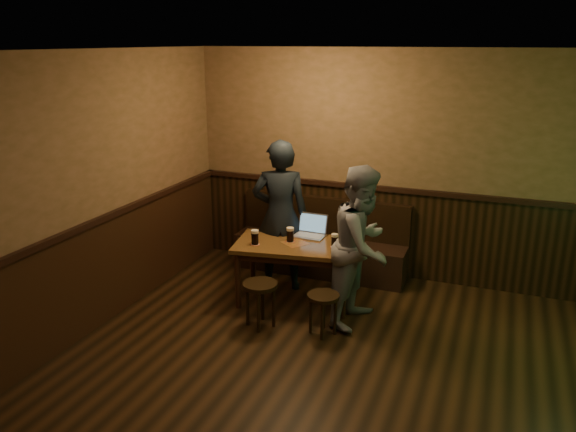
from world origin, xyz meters
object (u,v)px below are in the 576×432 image
Objects in this scene: bench at (321,249)px; stool_left at (260,292)px; pub_table at (295,251)px; person_suit at (280,216)px; pint_right at (335,241)px; person_grey at (362,246)px; stool_right at (323,302)px; pint_mid at (290,235)px; pint_left at (255,237)px; laptop at (311,230)px.

stool_left is at bearing -94.44° from bench.
pub_table is 0.52m from person_suit.
pint_right is 0.09× the size of person_grey.
stool_left is 0.67m from stool_right.
stool_left is at bearing -109.88° from pub_table.
stool_left is 0.81m from pint_mid.
bench is 14.24× the size of pint_right.
pint_left is at bearing 156.77° from stool_right.
person_grey is (0.81, -0.18, 0.23)m from pub_table.
person_suit is at bearing 100.28° from stool_left.
pint_right is at bearing -4.59° from pub_table.
stool_left is at bearing -94.64° from pint_mid.
stool_right is at bearing -58.07° from pub_table.
person_grey is (0.73, -0.48, 0.07)m from laptop.
person_suit reaches higher than laptop.
stool_right is 0.26× the size of person_grey.
pint_right is at bearing 140.57° from person_suit.
person_suit is (-0.31, 0.31, 0.29)m from pub_table.
stool_right is 2.84× the size of pint_right.
pub_table is 0.35m from laptop.
person_suit is (-0.75, 0.27, 0.12)m from pint_right.
stool_right is 1.23× the size of laptop.
person_grey is at bearing 1.37° from pint_left.
stool_right is at bearing -61.74° from laptop.
stool_right is 1.10m from laptop.
pub_table is at bearing 115.13° from person_suit.
bench is 0.92m from person_suit.
pub_table is 9.24× the size of pint_right.
person_suit is (-0.18, 0.99, 0.51)m from stool_left.
pint_right is (0.45, -0.90, 0.47)m from bench.
person_suit is (0.09, 0.51, 0.11)m from pint_left.
person_grey is (0.88, -0.20, 0.05)m from pint_mid.
person_suit is at bearing 79.53° from pint_left.
laptop is (0.08, -0.63, 0.46)m from bench.
bench reaches higher than pub_table.
pint_right is (0.45, 0.04, 0.17)m from pub_table.
pint_mid reaches higher than pint_right.
laptop is (0.20, 0.99, 0.38)m from stool_left.
bench is at bearing 109.13° from stool_right.
pint_left is at bearing -131.40° from laptop.
bench is 1.11m from pint_right.
laptop is at bearing 143.97° from pint_right.
person_grey reaches higher than pint_mid.
stool_right is at bearing -82.24° from pint_right.
pint_mid is at bearing 153.69° from pub_table.
stool_right is at bearing 112.85° from person_suit.
pint_left is 0.70m from laptop.
person_suit is (-0.38, 0.00, 0.13)m from laptop.
stool_right is 2.58× the size of pint_left.
pint_left is 0.09× the size of person_suit.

